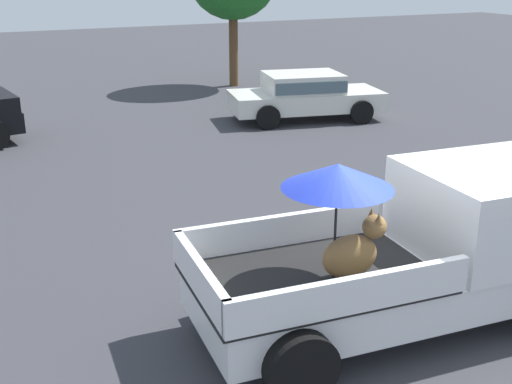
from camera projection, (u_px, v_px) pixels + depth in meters
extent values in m
plane|color=#38383D|center=(392.00, 322.00, 8.23)|extent=(80.00, 80.00, 0.00)
cylinder|color=black|center=(460.00, 243.00, 9.56)|extent=(0.82, 0.34, 0.80)
cylinder|color=black|center=(236.00, 284.00, 8.36)|extent=(0.82, 0.34, 0.80)
cylinder|color=black|center=(300.00, 367.00, 6.64)|extent=(0.82, 0.34, 0.80)
cube|color=white|center=(396.00, 282.00, 8.04)|extent=(5.13, 2.19, 0.50)
cube|color=white|center=(495.00, 207.00, 8.26)|extent=(2.24, 2.02, 1.08)
cube|color=black|center=(312.00, 277.00, 7.55)|extent=(2.94, 2.05, 0.06)
cube|color=white|center=(281.00, 230.00, 8.28)|extent=(2.80, 0.32, 0.40)
cube|color=white|center=(353.00, 295.00, 6.67)|extent=(2.80, 0.32, 0.40)
cube|color=white|center=(200.00, 279.00, 7.01)|extent=(0.24, 1.84, 0.40)
ellipsoid|color=olive|center=(350.00, 256.00, 7.40)|extent=(0.70, 0.37, 0.52)
sphere|color=olive|center=(374.00, 227.00, 7.39)|extent=(0.30, 0.30, 0.28)
cone|color=olive|center=(372.00, 213.00, 7.42)|extent=(0.10, 0.10, 0.12)
cone|color=olive|center=(379.00, 218.00, 7.28)|extent=(0.10, 0.10, 0.12)
cylinder|color=black|center=(335.00, 231.00, 7.32)|extent=(0.03, 0.03, 1.11)
cone|color=#1E33B7|center=(338.00, 176.00, 7.10)|extent=(1.34, 1.34, 0.28)
cylinder|color=black|center=(339.00, 100.00, 19.82)|extent=(0.69, 0.35, 0.66)
cylinder|color=black|center=(361.00, 112.00, 18.20)|extent=(0.69, 0.35, 0.66)
cylinder|color=black|center=(253.00, 104.00, 19.22)|extent=(0.69, 0.35, 0.66)
cylinder|color=black|center=(268.00, 117.00, 17.60)|extent=(0.69, 0.35, 0.66)
cube|color=silver|center=(306.00, 100.00, 18.64)|extent=(4.58, 2.63, 0.52)
cube|color=silver|center=(303.00, 83.00, 18.45)|extent=(2.39, 2.01, 0.56)
cube|color=#4C606B|center=(303.00, 83.00, 18.45)|extent=(2.35, 2.07, 0.32)
cylinder|color=brown|center=(233.00, 47.00, 23.45)|extent=(0.32, 0.32, 2.82)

